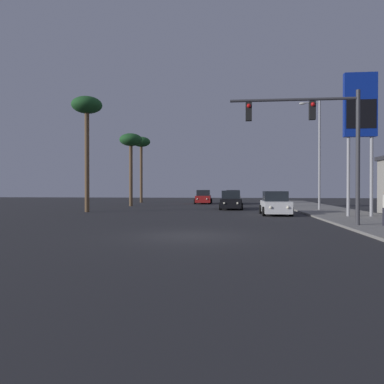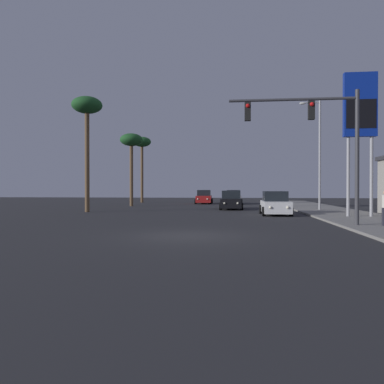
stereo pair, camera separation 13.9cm
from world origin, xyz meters
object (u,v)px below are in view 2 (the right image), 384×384
object	(u,v)px
car_black	(231,201)
traffic_light_mast	(320,131)
street_lamp	(318,149)
palm_tree_far	(142,146)
palm_tree_mid	(131,143)
car_white	(275,204)
car_grey	(234,198)
palm_tree_near	(87,112)
car_red	(204,197)
gas_station_sign	(360,113)

from	to	relation	value
car_black	traffic_light_mast	distance (m)	16.13
street_lamp	palm_tree_far	distance (m)	25.47
traffic_light_mast	street_lamp	world-z (taller)	street_lamp
palm_tree_far	palm_tree_mid	size ratio (longest dim) A/B	1.13
car_white	car_grey	world-z (taller)	same
palm_tree_near	car_grey	bearing A→B (deg)	55.14
car_black	car_grey	xyz separation A→B (m)	(0.27, 11.60, 0.00)
palm_tree_mid	car_grey	bearing A→B (deg)	31.89
car_black	palm_tree_near	distance (m)	14.39
car_red	palm_tree_mid	world-z (taller)	palm_tree_mid
car_red	palm_tree_far	distance (m)	11.22
car_white	street_lamp	size ratio (longest dim) A/B	0.48
palm_tree_near	car_red	bearing A→B (deg)	65.01
car_black	traffic_light_mast	size ratio (longest dim) A/B	0.66
traffic_light_mast	street_lamp	size ratio (longest dim) A/B	0.72
traffic_light_mast	street_lamp	bearing A→B (deg)	77.90
car_red	traffic_light_mast	bearing A→B (deg)	104.33
car_white	car_black	size ratio (longest dim) A/B	1.00
car_red	palm_tree_far	world-z (taller)	palm_tree_far
car_black	car_red	world-z (taller)	same
car_white	palm_tree_mid	distance (m)	18.88
car_grey	traffic_light_mast	distance (m)	27.23
car_black	street_lamp	xyz separation A→B (m)	(7.14, -1.95, 4.36)
traffic_light_mast	palm_tree_mid	distance (m)	24.93
car_black	gas_station_sign	bearing A→B (deg)	131.49
palm_tree_near	palm_tree_far	bearing A→B (deg)	91.28
car_black	car_white	bearing A→B (deg)	115.49
car_grey	palm_tree_far	world-z (taller)	palm_tree_far
car_grey	street_lamp	distance (m)	15.80
palm_tree_far	gas_station_sign	bearing A→B (deg)	-50.62
car_red	car_grey	size ratio (longest dim) A/B	1.00
car_black	traffic_light_mast	xyz separation A→B (m)	(4.33, -15.04, 3.90)
car_grey	street_lamp	xyz separation A→B (m)	(6.87, -13.55, 4.36)
car_red	car_white	bearing A→B (deg)	107.48
street_lamp	palm_tree_far	bearing A→B (deg)	138.39
street_lamp	palm_tree_near	size ratio (longest dim) A/B	0.98
car_white	car_red	world-z (taller)	same
traffic_light_mast	gas_station_sign	xyz separation A→B (m)	(3.72, 5.73, 1.95)
palm_tree_near	palm_tree_mid	bearing A→B (deg)	85.10
car_black	street_lamp	size ratio (longest dim) A/B	0.48
car_red	street_lamp	world-z (taller)	street_lamp
car_white	palm_tree_mid	xyz separation A→B (m)	(-13.64, 11.65, 5.88)
car_black	palm_tree_mid	size ratio (longest dim) A/B	0.56
car_white	traffic_light_mast	world-z (taller)	traffic_light_mast
car_white	gas_station_sign	world-z (taller)	gas_station_sign
traffic_light_mast	palm_tree_near	size ratio (longest dim) A/B	0.71
gas_station_sign	palm_tree_far	distance (m)	31.33
street_lamp	palm_tree_mid	xyz separation A→B (m)	(-17.65, 6.84, 1.53)
street_lamp	palm_tree_mid	size ratio (longest dim) A/B	1.17
car_white	gas_station_sign	size ratio (longest dim) A/B	0.48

